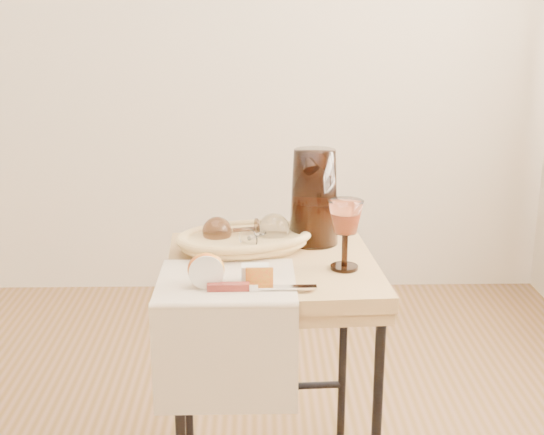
{
  "coord_description": "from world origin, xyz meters",
  "views": [
    {
      "loc": [
        0.52,
        -1.44,
        1.28
      ],
      "look_at": [
        0.55,
        0.28,
        0.78
      ],
      "focal_mm": 49.02,
      "sensor_mm": 36.0,
      "label": 1
    }
  ],
  "objects_px": {
    "goblet_lying_b": "(263,233)",
    "side_table": "(272,380)",
    "bread_basket": "(245,242)",
    "pitcher": "(314,197)",
    "wine_goblet": "(345,235)",
    "tea_towel": "(226,281)",
    "table_knife": "(257,286)",
    "apple_half": "(206,269)",
    "goblet_lying_a": "(234,230)"
  },
  "relations": [
    {
      "from": "tea_towel",
      "to": "bread_basket",
      "type": "height_order",
      "value": "bread_basket"
    },
    {
      "from": "pitcher",
      "to": "wine_goblet",
      "type": "relative_size",
      "value": 1.69
    },
    {
      "from": "goblet_lying_b",
      "to": "wine_goblet",
      "type": "distance_m",
      "value": 0.23
    },
    {
      "from": "tea_towel",
      "to": "apple_half",
      "type": "bearing_deg",
      "value": -143.15
    },
    {
      "from": "tea_towel",
      "to": "table_knife",
      "type": "bearing_deg",
      "value": -40.95
    },
    {
      "from": "tea_towel",
      "to": "apple_half",
      "type": "relative_size",
      "value": 3.78
    },
    {
      "from": "goblet_lying_b",
      "to": "apple_half",
      "type": "bearing_deg",
      "value": -169.43
    },
    {
      "from": "side_table",
      "to": "bread_basket",
      "type": "xyz_separation_m",
      "value": [
        -0.07,
        0.09,
        0.35
      ]
    },
    {
      "from": "goblet_lying_b",
      "to": "goblet_lying_a",
      "type": "bearing_deg",
      "value": 105.17
    },
    {
      "from": "goblet_lying_a",
      "to": "wine_goblet",
      "type": "distance_m",
      "value": 0.31
    },
    {
      "from": "side_table",
      "to": "wine_goblet",
      "type": "relative_size",
      "value": 3.79
    },
    {
      "from": "bread_basket",
      "to": "apple_half",
      "type": "bearing_deg",
      "value": -124.38
    },
    {
      "from": "pitcher",
      "to": "apple_half",
      "type": "relative_size",
      "value": 3.48
    },
    {
      "from": "tea_towel",
      "to": "bread_basket",
      "type": "bearing_deg",
      "value": 79.87
    },
    {
      "from": "table_knife",
      "to": "bread_basket",
      "type": "bearing_deg",
      "value": 95.4
    },
    {
      "from": "tea_towel",
      "to": "apple_half",
      "type": "distance_m",
      "value": 0.07
    },
    {
      "from": "bread_basket",
      "to": "goblet_lying_a",
      "type": "distance_m",
      "value": 0.04
    },
    {
      "from": "side_table",
      "to": "tea_towel",
      "type": "distance_m",
      "value": 0.38
    },
    {
      "from": "bread_basket",
      "to": "table_knife",
      "type": "xyz_separation_m",
      "value": [
        0.03,
        -0.29,
        -0.01
      ]
    },
    {
      "from": "bread_basket",
      "to": "table_knife",
      "type": "height_order",
      "value": "bread_basket"
    },
    {
      "from": "goblet_lying_a",
      "to": "table_knife",
      "type": "bearing_deg",
      "value": 89.43
    },
    {
      "from": "pitcher",
      "to": "table_knife",
      "type": "xyz_separation_m",
      "value": [
        -0.15,
        -0.35,
        -0.11
      ]
    },
    {
      "from": "bread_basket",
      "to": "wine_goblet",
      "type": "xyz_separation_m",
      "value": [
        0.24,
        -0.14,
        0.06
      ]
    },
    {
      "from": "goblet_lying_a",
      "to": "goblet_lying_b",
      "type": "bearing_deg",
      "value": 144.77
    },
    {
      "from": "wine_goblet",
      "to": "apple_half",
      "type": "bearing_deg",
      "value": -160.14
    },
    {
      "from": "pitcher",
      "to": "table_knife",
      "type": "distance_m",
      "value": 0.4
    },
    {
      "from": "side_table",
      "to": "bread_basket",
      "type": "distance_m",
      "value": 0.37
    },
    {
      "from": "goblet_lying_b",
      "to": "wine_goblet",
      "type": "xyz_separation_m",
      "value": [
        0.19,
        -0.13,
        0.03
      ]
    },
    {
      "from": "goblet_lying_b",
      "to": "side_table",
      "type": "bearing_deg",
      "value": -124.52
    },
    {
      "from": "apple_half",
      "to": "table_knife",
      "type": "relative_size",
      "value": 0.35
    },
    {
      "from": "goblet_lying_b",
      "to": "tea_towel",
      "type": "bearing_deg",
      "value": -163.65
    },
    {
      "from": "bread_basket",
      "to": "tea_towel",
      "type": "bearing_deg",
      "value": -116.56
    },
    {
      "from": "tea_towel",
      "to": "goblet_lying_a",
      "type": "distance_m",
      "value": 0.25
    },
    {
      "from": "tea_towel",
      "to": "table_knife",
      "type": "xyz_separation_m",
      "value": [
        0.07,
        -0.06,
        0.01
      ]
    },
    {
      "from": "wine_goblet",
      "to": "table_knife",
      "type": "height_order",
      "value": "wine_goblet"
    },
    {
      "from": "goblet_lying_a",
      "to": "table_knife",
      "type": "relative_size",
      "value": 0.52
    },
    {
      "from": "side_table",
      "to": "table_knife",
      "type": "distance_m",
      "value": 0.4
    },
    {
      "from": "apple_half",
      "to": "side_table",
      "type": "bearing_deg",
      "value": 43.91
    },
    {
      "from": "bread_basket",
      "to": "goblet_lying_b",
      "type": "relative_size",
      "value": 2.39
    },
    {
      "from": "bread_basket",
      "to": "wine_goblet",
      "type": "height_order",
      "value": "wine_goblet"
    },
    {
      "from": "goblet_lying_b",
      "to": "pitcher",
      "type": "bearing_deg",
      "value": -20.61
    },
    {
      "from": "bread_basket",
      "to": "apple_half",
      "type": "xyz_separation_m",
      "value": [
        -0.08,
        -0.26,
        0.02
      ]
    },
    {
      "from": "tea_towel",
      "to": "pitcher",
      "type": "distance_m",
      "value": 0.39
    },
    {
      "from": "bread_basket",
      "to": "table_knife",
      "type": "bearing_deg",
      "value": -100.49
    },
    {
      "from": "tea_towel",
      "to": "table_knife",
      "type": "height_order",
      "value": "table_knife"
    },
    {
      "from": "goblet_lying_a",
      "to": "pitcher",
      "type": "distance_m",
      "value": 0.23
    },
    {
      "from": "apple_half",
      "to": "table_knife",
      "type": "distance_m",
      "value": 0.12
    },
    {
      "from": "bread_basket",
      "to": "table_knife",
      "type": "distance_m",
      "value": 0.29
    },
    {
      "from": "bread_basket",
      "to": "wine_goblet",
      "type": "bearing_deg",
      "value": -47.47
    },
    {
      "from": "side_table",
      "to": "apple_half",
      "type": "height_order",
      "value": "apple_half"
    }
  ]
}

